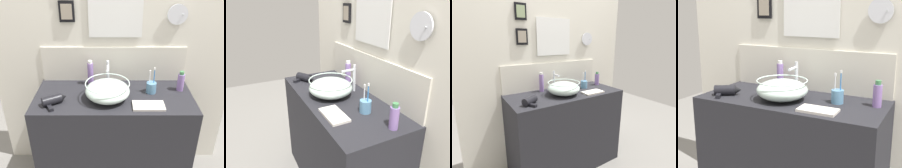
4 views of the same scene
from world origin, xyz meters
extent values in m
cube|color=#232328|center=(0.00, 0.00, 0.44)|extent=(1.23, 0.54, 0.88)
cube|color=silver|center=(0.00, 0.30, 1.27)|extent=(2.07, 0.06, 2.53)
cube|color=beige|center=(0.00, 0.26, 1.04)|extent=(1.21, 0.02, 0.30)
cube|color=white|center=(0.01, 0.27, 1.47)|extent=(0.36, 0.01, 0.35)
cube|color=white|center=(0.01, 0.26, 1.47)|extent=(0.42, 0.01, 0.41)
cylinder|color=silver|center=(0.49, 0.25, 1.45)|extent=(0.16, 0.01, 0.16)
cylinder|color=silver|center=(0.53, 0.27, 1.45)|extent=(0.01, 0.06, 0.01)
cube|color=black|center=(-0.36, 0.26, 1.47)|extent=(0.12, 0.02, 0.16)
cube|color=gray|center=(-0.36, 0.25, 1.47)|extent=(0.08, 0.01, 0.12)
ellipsoid|color=silver|center=(-0.05, -0.05, 0.95)|extent=(0.34, 0.34, 0.14)
torus|color=silver|center=(-0.05, -0.05, 1.02)|extent=(0.33, 0.33, 0.01)
torus|color=#B2B7BC|center=(-0.05, -0.05, 0.89)|extent=(0.13, 0.13, 0.01)
cylinder|color=silver|center=(-0.05, 0.16, 0.98)|extent=(0.02, 0.02, 0.19)
cylinder|color=silver|center=(-0.05, 0.11, 1.07)|extent=(0.02, 0.11, 0.02)
cylinder|color=silver|center=(-0.05, 0.16, 1.09)|extent=(0.02, 0.02, 0.03)
cylinder|color=black|center=(-0.45, -0.13, 0.92)|extent=(0.16, 0.13, 0.07)
cone|color=black|center=(-0.38, -0.08, 0.92)|extent=(0.07, 0.07, 0.06)
cube|color=black|center=(-0.46, -0.19, 0.90)|extent=(0.07, 0.09, 0.02)
cylinder|color=#598CB2|center=(0.30, 0.05, 0.93)|extent=(0.08, 0.08, 0.09)
cylinder|color=blue|center=(0.31, 0.05, 0.98)|extent=(0.01, 0.01, 0.19)
cube|color=white|center=(0.31, 0.05, 1.09)|extent=(0.01, 0.01, 0.02)
cylinder|color=white|center=(0.28, 0.05, 0.97)|extent=(0.01, 0.01, 0.17)
cube|color=white|center=(0.28, 0.05, 1.07)|extent=(0.01, 0.01, 0.02)
cylinder|color=#8C6BB2|center=(-0.19, 0.19, 0.98)|extent=(0.05, 0.05, 0.19)
cylinder|color=silver|center=(-0.19, 0.19, 1.09)|extent=(0.04, 0.04, 0.02)
cylinder|color=#8C6BB2|center=(0.54, 0.09, 0.95)|extent=(0.05, 0.05, 0.14)
cylinder|color=#3F7F4C|center=(0.54, 0.09, 1.04)|extent=(0.03, 0.03, 0.03)
cube|color=silver|center=(0.25, -0.16, 0.89)|extent=(0.23, 0.13, 0.02)
camera|label=1|loc=(-0.01, -1.68, 1.88)|focal=40.00mm
camera|label=2|loc=(1.37, -0.69, 1.60)|focal=35.00mm
camera|label=3|loc=(-0.98, -1.53, 1.44)|focal=28.00mm
camera|label=4|loc=(0.90, -1.76, 1.47)|focal=50.00mm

